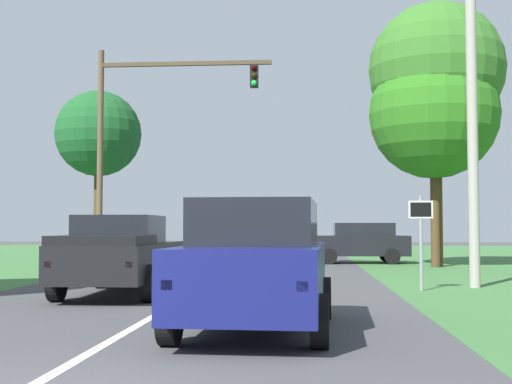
# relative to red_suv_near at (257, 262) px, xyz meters

# --- Properties ---
(ground_plane) EXTENTS (120.00, 120.00, 0.00)m
(ground_plane) POSITION_rel_red_suv_near_xyz_m (-1.96, 6.88, -1.04)
(ground_plane) COLOR #424244
(red_suv_near) EXTENTS (2.39, 4.85, 1.99)m
(red_suv_near) POSITION_rel_red_suv_near_xyz_m (0.00, 0.00, 0.00)
(red_suv_near) COLOR navy
(red_suv_near) RESTS_ON ground_plane
(pickup_truck_lead) EXTENTS (2.28, 5.40, 1.86)m
(pickup_truck_lead) POSITION_rel_red_suv_near_xyz_m (-3.58, 5.23, -0.08)
(pickup_truck_lead) COLOR black
(pickup_truck_lead) RESTS_ON ground_plane
(traffic_light) EXTENTS (6.97, 0.40, 8.70)m
(traffic_light) POSITION_rel_red_suv_near_xyz_m (-5.81, 16.01, 4.60)
(traffic_light) COLOR brown
(traffic_light) RESTS_ON ground_plane
(keep_moving_sign) EXTENTS (0.60, 0.09, 2.38)m
(keep_moving_sign) POSITION_rel_red_suv_near_xyz_m (3.62, 6.86, 0.49)
(keep_moving_sign) COLOR gray
(keep_moving_sign) RESTS_ON ground_plane
(oak_tree_right) EXTENTS (5.20, 5.20, 8.75)m
(oak_tree_right) POSITION_rel_red_suv_near_xyz_m (5.89, 17.30, 5.10)
(oak_tree_right) COLOR #4C351E
(oak_tree_right) RESTS_ON ground_plane
(crossing_suv_far) EXTENTS (4.38, 2.14, 1.79)m
(crossing_suv_far) POSITION_rel_red_suv_near_xyz_m (3.12, 20.27, -0.10)
(crossing_suv_far) COLOR black
(crossing_suv_far) RESTS_ON ground_plane
(utility_pole_right) EXTENTS (0.28, 0.28, 8.42)m
(utility_pole_right) POSITION_rel_red_suv_near_xyz_m (5.17, 7.89, 3.17)
(utility_pole_right) COLOR #9E998E
(utility_pole_right) RESTS_ON ground_plane
(extra_tree_1) EXTENTS (5.50, 5.50, 10.80)m
(extra_tree_1) POSITION_rel_red_suv_near_xyz_m (6.07, 17.60, 6.99)
(extra_tree_1) COLOR #4C351E
(extra_tree_1) RESTS_ON ground_plane
(extra_tree_2) EXTENTS (4.16, 4.16, 8.24)m
(extra_tree_2) POSITION_rel_red_suv_near_xyz_m (-9.35, 21.83, 5.09)
(extra_tree_2) COLOR #4C351E
(extra_tree_2) RESTS_ON ground_plane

